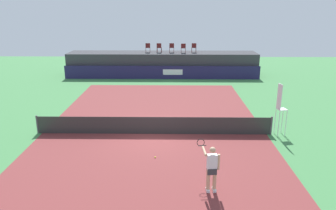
% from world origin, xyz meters
% --- Properties ---
extents(ground_plane, '(48.00, 48.00, 0.00)m').
position_xyz_m(ground_plane, '(0.00, 3.00, 0.00)').
color(ground_plane, '#3D7A42').
extents(court_inner, '(12.00, 22.00, 0.00)m').
position_xyz_m(court_inner, '(0.00, 0.00, 0.00)').
color(court_inner, maroon).
rests_on(court_inner, ground).
extents(sponsor_wall, '(18.00, 0.22, 1.20)m').
position_xyz_m(sponsor_wall, '(0.00, 13.50, 0.60)').
color(sponsor_wall, '#231E4C').
rests_on(sponsor_wall, ground).
extents(spectator_platform, '(18.00, 2.80, 2.20)m').
position_xyz_m(spectator_platform, '(0.00, 15.30, 1.10)').
color(spectator_platform, '#38383D').
rests_on(spectator_platform, ground).
extents(spectator_chair_far_left, '(0.47, 0.47, 0.89)m').
position_xyz_m(spectator_chair_far_left, '(-1.40, 15.30, 2.69)').
color(spectator_chair_far_left, '#561919').
rests_on(spectator_chair_far_left, spectator_platform).
extents(spectator_chair_left, '(0.46, 0.46, 0.89)m').
position_xyz_m(spectator_chair_left, '(-0.31, 15.26, 2.69)').
color(spectator_chair_left, '#561919').
rests_on(spectator_chair_left, spectator_platform).
extents(spectator_chair_center, '(0.44, 0.44, 0.89)m').
position_xyz_m(spectator_chair_center, '(0.89, 15.28, 2.69)').
color(spectator_chair_center, '#561919').
rests_on(spectator_chair_center, spectator_platform).
extents(spectator_chair_right, '(0.45, 0.45, 0.89)m').
position_xyz_m(spectator_chair_right, '(1.99, 15.02, 2.69)').
color(spectator_chair_right, '#561919').
rests_on(spectator_chair_right, spectator_platform).
extents(spectator_chair_far_right, '(0.45, 0.45, 0.89)m').
position_xyz_m(spectator_chair_far_right, '(3.01, 15.32, 2.69)').
color(spectator_chair_far_right, '#561919').
rests_on(spectator_chair_far_right, spectator_platform).
extents(umpire_chair, '(0.51, 0.51, 2.76)m').
position_xyz_m(umpire_chair, '(6.56, -0.02, 1.59)').
color(umpire_chair, white).
rests_on(umpire_chair, ground).
extents(tennis_net, '(12.40, 0.02, 0.95)m').
position_xyz_m(tennis_net, '(0.00, 0.00, 0.47)').
color(tennis_net, '#2D2D2D').
rests_on(tennis_net, ground).
extents(net_post_near, '(0.10, 0.10, 1.00)m').
position_xyz_m(net_post_near, '(-6.20, 0.00, 0.50)').
color(net_post_near, '#4C4C51').
rests_on(net_post_near, ground).
extents(net_post_far, '(0.10, 0.10, 1.00)m').
position_xyz_m(net_post_far, '(6.20, 0.00, 0.50)').
color(net_post_far, '#4C4C51').
rests_on(net_post_far, ground).
extents(tennis_player, '(0.78, 1.13, 1.77)m').
position_xyz_m(tennis_player, '(2.42, -5.54, 0.96)').
color(tennis_player, white).
rests_on(tennis_player, court_inner).
extents(tennis_ball, '(0.07, 0.07, 0.07)m').
position_xyz_m(tennis_ball, '(0.22, -2.87, 0.04)').
color(tennis_ball, '#D8EA33').
rests_on(tennis_ball, court_inner).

